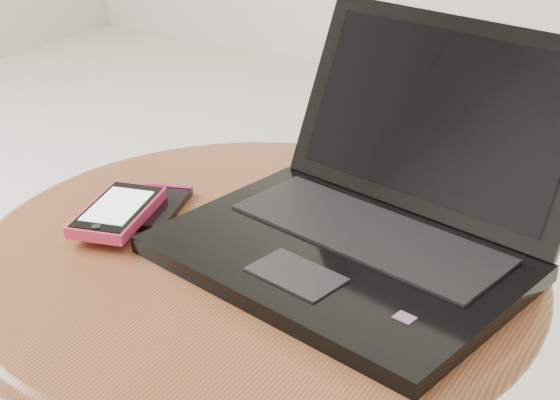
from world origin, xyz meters
The scene contains 4 objects.
table centered at (0.03, 0.05, 0.36)m, with size 0.58×0.58×0.46m.
laptop centered at (0.13, 0.11, 0.50)m, with size 0.38×0.37×0.21m.
phone_black centered at (-0.11, 0.06, 0.46)m, with size 0.08×0.11×0.01m.
phone_pink centered at (-0.12, 0.02, 0.47)m, with size 0.09×0.13×0.01m.
Camera 1 is at (0.43, -0.55, 0.86)m, focal length 53.00 mm.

